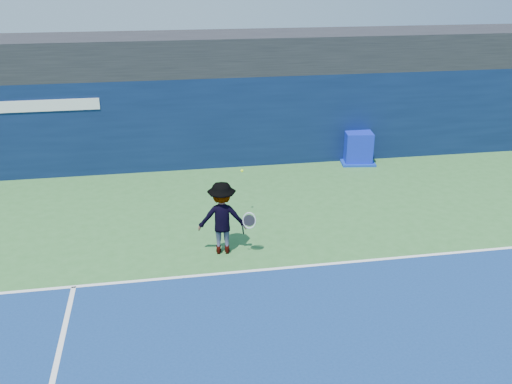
% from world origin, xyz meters
% --- Properties ---
extents(ground, '(80.00, 80.00, 0.00)m').
position_xyz_m(ground, '(0.00, 0.00, 0.00)').
color(ground, '#346F31').
rests_on(ground, ground).
extents(baseline, '(24.00, 0.10, 0.01)m').
position_xyz_m(baseline, '(0.00, 3.00, 0.01)').
color(baseline, white).
rests_on(baseline, ground).
extents(stadium_band, '(36.00, 3.00, 1.20)m').
position_xyz_m(stadium_band, '(0.00, 11.50, 3.60)').
color(stadium_band, black).
rests_on(stadium_band, back_wall_assembly).
extents(back_wall_assembly, '(36.00, 1.03, 3.00)m').
position_xyz_m(back_wall_assembly, '(-0.00, 10.50, 1.50)').
color(back_wall_assembly, '#0A193A').
rests_on(back_wall_assembly, ground).
extents(equipment_cart, '(1.28, 1.28, 1.08)m').
position_xyz_m(equipment_cart, '(3.68, 9.79, 0.49)').
color(equipment_cart, '#0C1DB5').
rests_on(equipment_cart, ground).
extents(tennis_player, '(1.35, 0.78, 1.76)m').
position_xyz_m(tennis_player, '(-1.69, 4.04, 0.88)').
color(tennis_player, white).
rests_on(tennis_player, ground).
extents(tennis_ball, '(0.08, 0.08, 0.08)m').
position_xyz_m(tennis_ball, '(-0.91, 6.04, 1.29)').
color(tennis_ball, '#CAF61B').
rests_on(tennis_ball, ground).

